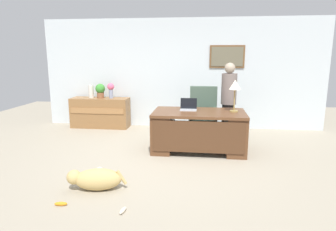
# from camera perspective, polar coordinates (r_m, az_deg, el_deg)

# --- Properties ---
(ground_plane) EXTENTS (12.00, 12.00, 0.00)m
(ground_plane) POSITION_cam_1_polar(r_m,az_deg,el_deg) (5.21, 0.08, -8.78)
(ground_plane) COLOR #9E937F
(back_wall) EXTENTS (7.00, 0.16, 2.70)m
(back_wall) POSITION_cam_1_polar(r_m,az_deg,el_deg) (7.49, 2.59, 8.08)
(back_wall) COLOR silver
(back_wall) RESTS_ON ground_plane
(desk) EXTENTS (1.74, 0.98, 0.76)m
(desk) POSITION_cam_1_polar(r_m,az_deg,el_deg) (5.67, 5.95, -2.77)
(desk) COLOR brown
(desk) RESTS_ON ground_plane
(credenza) EXTENTS (1.45, 0.50, 0.75)m
(credenza) POSITION_cam_1_polar(r_m,az_deg,el_deg) (7.70, -12.92, 0.55)
(credenza) COLOR olive
(credenza) RESTS_ON ground_plane
(armchair) EXTENTS (0.60, 0.59, 1.13)m
(armchair) POSITION_cam_1_polar(r_m,az_deg,el_deg) (6.59, 6.79, 0.01)
(armchair) COLOR #475B4C
(armchair) RESTS_ON ground_plane
(person_standing) EXTENTS (0.32, 0.32, 1.66)m
(person_standing) POSITION_cam_1_polar(r_m,az_deg,el_deg) (6.38, 11.60, 2.72)
(person_standing) COLOR #262323
(person_standing) RESTS_ON ground_plane
(dog_lying) EXTENTS (0.81, 0.41, 0.30)m
(dog_lying) POSITION_cam_1_polar(r_m,az_deg,el_deg) (4.24, -13.85, -11.83)
(dog_lying) COLOR tan
(dog_lying) RESTS_ON ground_plane
(laptop) EXTENTS (0.32, 0.22, 0.22)m
(laptop) POSITION_cam_1_polar(r_m,az_deg,el_deg) (5.76, 3.97, 1.63)
(laptop) COLOR #B2B5BA
(laptop) RESTS_ON desk
(desk_lamp) EXTENTS (0.22, 0.22, 0.60)m
(desk_lamp) POSITION_cam_1_polar(r_m,az_deg,el_deg) (5.65, 12.80, 5.44)
(desk_lamp) COLOR #9E8447
(desk_lamp) RESTS_ON desk
(vase_with_flowers) EXTENTS (0.17, 0.17, 0.38)m
(vase_with_flowers) POSITION_cam_1_polar(r_m,az_deg,el_deg) (7.51, -11.00, 5.06)
(vase_with_flowers) COLOR #8E98B6
(vase_with_flowers) RESTS_ON credenza
(vase_empty) EXTENTS (0.13, 0.13, 0.32)m
(vase_empty) POSITION_cam_1_polar(r_m,az_deg,el_deg) (7.70, -14.62, 4.49)
(vase_empty) COLOR silver
(vase_empty) RESTS_ON credenza
(potted_plant) EXTENTS (0.24, 0.24, 0.36)m
(potted_plant) POSITION_cam_1_polar(r_m,az_deg,el_deg) (7.61, -12.95, 4.78)
(potted_plant) COLOR brown
(potted_plant) RESTS_ON credenza
(dog_toy_ball) EXTENTS (0.11, 0.11, 0.11)m
(dog_toy_ball) POSITION_cam_1_polar(r_m,az_deg,el_deg) (4.80, -13.07, -10.26)
(dog_toy_ball) COLOR beige
(dog_toy_ball) RESTS_ON ground_plane
(dog_toy_bone) EXTENTS (0.16, 0.07, 0.05)m
(dog_toy_bone) POSITION_cam_1_polar(r_m,az_deg,el_deg) (4.01, -19.99, -15.73)
(dog_toy_bone) COLOR orange
(dog_toy_bone) RESTS_ON ground_plane
(dog_toy_plush) EXTENTS (0.08, 0.17, 0.05)m
(dog_toy_plush) POSITION_cam_1_polar(r_m,az_deg,el_deg) (3.69, -8.69, -17.65)
(dog_toy_plush) COLOR beige
(dog_toy_plush) RESTS_ON ground_plane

